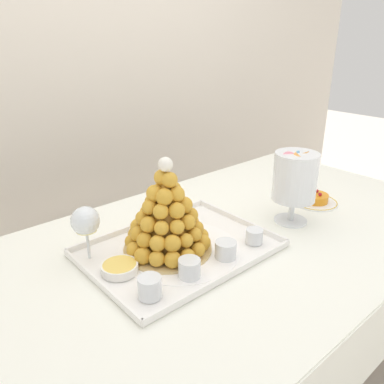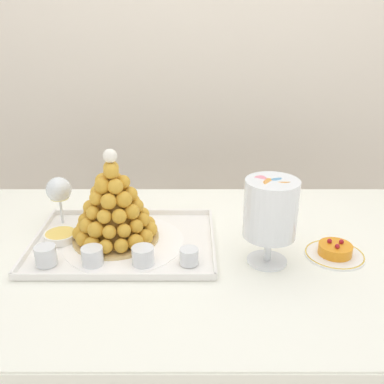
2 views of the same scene
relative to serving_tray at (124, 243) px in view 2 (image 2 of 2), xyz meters
The scene contains 12 objects.
backdrop_wall 1.24m from the serving_tray, 78.23° to the left, with size 4.80×0.10×2.50m, color silver.
buffet_table 0.25m from the serving_tray, ahead, with size 1.68×0.97×0.76m.
serving_tray is the anchor object (origin of this frame).
croquembouche 0.12m from the serving_tray, 144.14° to the left, with size 0.27×0.27×0.29m.
dessert_cup_left 0.24m from the serving_tray, 147.26° to the right, with size 0.06×0.06×0.05m.
dessert_cup_mid_left 0.15m from the serving_tray, 118.53° to the right, with size 0.06×0.06×0.05m.
dessert_cup_centre 0.15m from the serving_tray, 60.07° to the right, with size 0.06×0.06×0.05m.
dessert_cup_mid_right 0.24m from the serving_tray, 31.55° to the right, with size 0.05×0.05×0.05m.
creme_brulee_ramekin 0.20m from the serving_tray, behind, with size 0.10×0.10×0.02m.
macaron_goblet 0.46m from the serving_tray, 13.43° to the right, with size 0.15×0.15×0.26m.
fruit_tart_plate 0.63m from the serving_tray, ahead, with size 0.17×0.17×0.05m.
wine_glass 0.29m from the serving_tray, 149.16° to the left, with size 0.08×0.08×0.17m.
Camera 2 is at (-0.02, -1.14, 1.41)m, focal length 40.26 mm.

